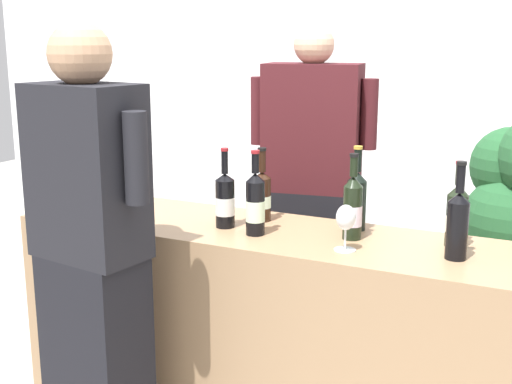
{
  "coord_description": "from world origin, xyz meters",
  "views": [
    {
      "loc": [
        1.07,
        -2.32,
        1.66
      ],
      "look_at": [
        -0.07,
        0.0,
        1.06
      ],
      "focal_mm": 46.97,
      "sensor_mm": 36.0,
      "label": 1
    }
  ],
  "objects": [
    {
      "name": "wall_back",
      "position": [
        0.0,
        2.6,
        1.4
      ],
      "size": [
        8.0,
        0.1,
        2.8
      ],
      "primitive_type": "cube",
      "color": "white",
      "rests_on": "ground_plane"
    },
    {
      "name": "counter",
      "position": [
        0.0,
        0.0,
        0.46
      ],
      "size": [
        2.13,
        0.54,
        0.91
      ],
      "primitive_type": "cube",
      "color": "#9E7A56",
      "rests_on": "ground_plane"
    },
    {
      "name": "wine_bottle_0",
      "position": [
        -0.03,
        -0.08,
        1.03
      ],
      "size": [
        0.08,
        0.08,
        0.33
      ],
      "color": "black",
      "rests_on": "counter"
    },
    {
      "name": "wine_bottle_1",
      "position": [
        0.69,
        0.11,
        1.03
      ],
      "size": [
        0.08,
        0.08,
        0.32
      ],
      "color": "black",
      "rests_on": "counter"
    },
    {
      "name": "wine_bottle_2",
      "position": [
        0.3,
        0.16,
        1.04
      ],
      "size": [
        0.08,
        0.08,
        0.34
      ],
      "color": "black",
      "rests_on": "counter"
    },
    {
      "name": "wine_bottle_3",
      "position": [
        -0.1,
        0.12,
        1.02
      ],
      "size": [
        0.08,
        0.08,
        0.31
      ],
      "color": "black",
      "rests_on": "counter"
    },
    {
      "name": "wine_bottle_4",
      "position": [
        0.32,
        0.03,
        1.03
      ],
      "size": [
        0.07,
        0.07,
        0.33
      ],
      "color": "black",
      "rests_on": "counter"
    },
    {
      "name": "wine_bottle_5",
      "position": [
        0.72,
        -0.04,
        1.04
      ],
      "size": [
        0.07,
        0.07,
        0.34
      ],
      "color": "black",
      "rests_on": "counter"
    },
    {
      "name": "wine_bottle_6",
      "position": [
        -0.19,
        -0.04,
        1.02
      ],
      "size": [
        0.08,
        0.08,
        0.32
      ],
      "color": "black",
      "rests_on": "counter"
    },
    {
      "name": "wine_glass",
      "position": [
        0.35,
        -0.12,
        1.02
      ],
      "size": [
        0.08,
        0.08,
        0.17
      ],
      "color": "silver",
      "rests_on": "counter"
    },
    {
      "name": "person_server",
      "position": [
        -0.08,
        0.65,
        0.84
      ],
      "size": [
        0.61,
        0.31,
        1.72
      ],
      "color": "black",
      "rests_on": "ground_plane"
    },
    {
      "name": "person_guest",
      "position": [
        -0.46,
        -0.53,
        0.84
      ],
      "size": [
        0.55,
        0.29,
        1.71
      ],
      "color": "black",
      "rests_on": "ground_plane"
    }
  ]
}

